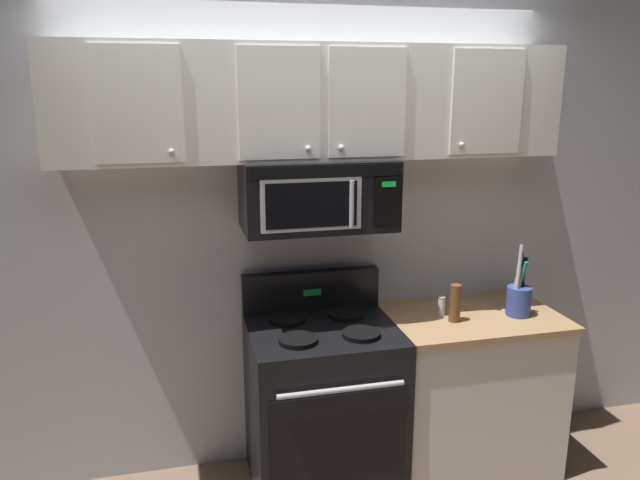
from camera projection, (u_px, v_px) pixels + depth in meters
back_wall at (307, 227)px, 3.35m from camera, size 5.20×0.10×2.70m
stove_range at (323, 404)px, 3.23m from camera, size 0.76×0.69×1.12m
over_range_microwave at (318, 194)px, 3.06m from camera, size 0.76×0.43×0.35m
upper_cabinets at (316, 102)px, 2.98m from camera, size 2.50×0.36×0.55m
counter_segment at (468, 389)px, 3.43m from camera, size 0.93×0.65×0.90m
utensil_crock_blue at (519, 297)px, 3.27m from camera, size 0.13×0.13×0.39m
salt_shaker at (441, 306)px, 3.28m from camera, size 0.04×0.04×0.10m
pepper_mill at (455, 303)px, 3.19m from camera, size 0.06×0.06×0.20m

